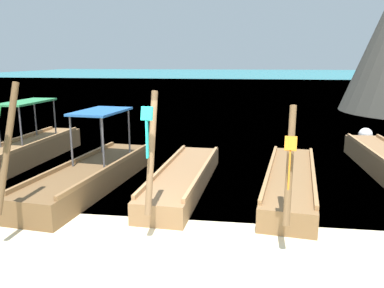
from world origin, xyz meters
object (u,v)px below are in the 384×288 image
longtail_boat_turquoise_ribbon (183,178)px  mooring_buoy_near (365,135)px  longtail_boat_green_ribbon (91,174)px  longtail_boat_orange_ribbon (290,181)px  longtail_boat_pink_ribbon (16,155)px

longtail_boat_turquoise_ribbon → mooring_buoy_near: 9.20m
longtail_boat_green_ribbon → mooring_buoy_near: size_ratio=10.98×
longtail_boat_green_ribbon → longtail_boat_turquoise_ribbon: size_ratio=1.07×
longtail_boat_green_ribbon → mooring_buoy_near: longtail_boat_green_ribbon is taller
longtail_boat_green_ribbon → longtail_boat_orange_ribbon: size_ratio=1.00×
longtail_boat_green_ribbon → longtail_boat_orange_ribbon: (5.03, 0.38, -0.08)m
longtail_boat_turquoise_ribbon → longtail_boat_orange_ribbon: 2.69m
longtail_boat_turquoise_ribbon → longtail_boat_green_ribbon: bearing=-172.9°
mooring_buoy_near → longtail_boat_pink_ribbon: bearing=-154.9°
longtail_boat_green_ribbon → longtail_boat_turquoise_ribbon: longtail_boat_green_ribbon is taller
longtail_boat_pink_ribbon → longtail_boat_green_ribbon: (3.04, -1.51, -0.03)m
longtail_boat_turquoise_ribbon → longtail_boat_pink_ribbon: bearing=167.3°
longtail_boat_turquoise_ribbon → longtail_boat_orange_ribbon: (2.69, 0.09, 0.00)m
longtail_boat_green_ribbon → mooring_buoy_near: (8.66, 6.98, -0.07)m
longtail_boat_orange_ribbon → longtail_boat_green_ribbon: bearing=-175.7°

